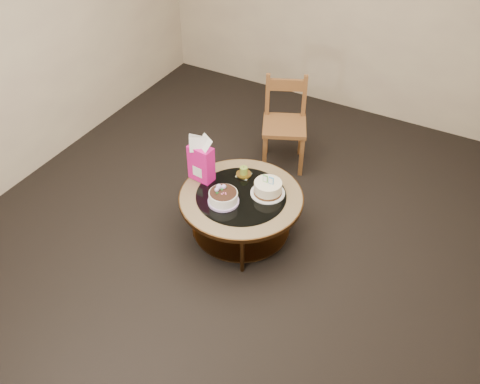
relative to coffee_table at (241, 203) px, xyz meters
The scene contains 8 objects.
ground 0.38m from the coffee_table, 164.05° to the left, with size 5.00×5.00×0.00m, color black.
room_walls 1.16m from the coffee_table, 164.05° to the left, with size 4.52×5.02×2.61m.
coffee_table is the anchor object (origin of this frame).
decorated_cake 0.21m from the coffee_table, 119.96° to the right, with size 0.25×0.25×0.15m.
cream_cake 0.26m from the coffee_table, 34.36° to the left, with size 0.28×0.28×0.18m.
gift_bag 0.49m from the coffee_table, behind, with size 0.22×0.17×0.41m.
pillar_candle 0.28m from the coffee_table, 113.75° to the left, with size 0.13×0.13×0.10m.
dining_chair 1.17m from the coffee_table, 97.58° to the left, with size 0.55×0.55×0.90m.
Camera 1 is at (1.59, -2.90, 3.27)m, focal length 40.00 mm.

